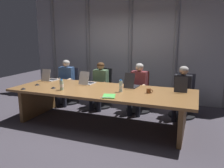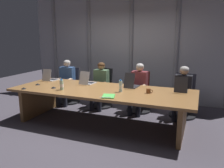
{
  "view_description": "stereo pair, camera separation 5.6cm",
  "coord_description": "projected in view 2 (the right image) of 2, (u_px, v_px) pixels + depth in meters",
  "views": [
    {
      "loc": [
        1.82,
        -4.13,
        1.82
      ],
      "look_at": [
        0.17,
        0.13,
        0.84
      ],
      "focal_mm": 36.18,
      "sensor_mm": 36.0,
      "label": 1
    },
    {
      "loc": [
        1.87,
        -4.11,
        1.82
      ],
      "look_at": [
        0.17,
        0.13,
        0.84
      ],
      "focal_mm": 36.18,
      "sensor_mm": 36.0,
      "label": 2
    }
  ],
  "objects": [
    {
      "name": "person_left_mid",
      "position": [
        100.0,
        83.0,
        5.7
      ],
      "size": [
        0.36,
        0.55,
        1.17
      ],
      "rotation": [
        0.0,
        0.0,
        -1.56
      ],
      "color": "#4C6B4C",
      "rests_on": "ground_plane"
    },
    {
      "name": "spiral_notepad",
      "position": [
        108.0,
        96.0,
        4.08
      ],
      "size": [
        0.3,
        0.35,
        0.03
      ],
      "rotation": [
        0.0,
        0.0,
        0.29
      ],
      "color": "#4CB74C",
      "rests_on": "conference_table"
    },
    {
      "name": "office_chair_left_mid",
      "position": [
        102.0,
        92.0,
        5.93
      ],
      "size": [
        0.6,
        0.6,
        0.99
      ],
      "rotation": [
        0.0,
        0.0,
        -1.67
      ],
      "color": "black",
      "rests_on": "ground_plane"
    },
    {
      "name": "ground_plane",
      "position": [
        102.0,
        123.0,
        4.79
      ],
      "size": [
        12.66,
        12.66,
        0.0
      ],
      "primitive_type": "plane",
      "color": "#47424C"
    },
    {
      "name": "water_bottle_primary",
      "position": [
        62.0,
        85.0,
        4.57
      ],
      "size": [
        0.08,
        0.08,
        0.22
      ],
      "color": "#ADD1B2",
      "rests_on": "conference_table"
    },
    {
      "name": "conference_mic_right_side",
      "position": [
        38.0,
        84.0,
        5.06
      ],
      "size": [
        0.11,
        0.11,
        0.03
      ],
      "primitive_type": "cone",
      "color": "black",
      "rests_on": "conference_table"
    },
    {
      "name": "laptop_right_mid",
      "position": [
        181.0,
        89.0,
        4.43
      ],
      "size": [
        0.25,
        0.39,
        0.31
      ],
      "rotation": [
        0.0,
        0.0,
        1.59
      ],
      "color": "#2D2D33",
      "rests_on": "conference_table"
    },
    {
      "name": "office_chair_left_end",
      "position": [
        70.0,
        89.0,
        6.28
      ],
      "size": [
        0.6,
        0.6,
        0.95
      ],
      "rotation": [
        0.0,
        0.0,
        -1.6
      ],
      "color": "#2D2D38",
      "rests_on": "ground_plane"
    },
    {
      "name": "coffee_mug_near",
      "position": [
        149.0,
        91.0,
        4.32
      ],
      "size": [
        0.13,
        0.09,
        0.09
      ],
      "color": "brown",
      "rests_on": "conference_table"
    },
    {
      "name": "water_bottle_secondary",
      "position": [
        121.0,
        86.0,
        4.41
      ],
      "size": [
        0.07,
        0.07,
        0.25
      ],
      "color": "silver",
      "rests_on": "conference_table"
    },
    {
      "name": "conference_table",
      "position": [
        102.0,
        96.0,
        4.67
      ],
      "size": [
        3.74,
        1.38,
        0.74
      ],
      "color": "olive",
      "rests_on": "ground_plane"
    },
    {
      "name": "person_right_mid",
      "position": [
        183.0,
        89.0,
        4.98
      ],
      "size": [
        0.39,
        0.56,
        1.17
      ],
      "rotation": [
        0.0,
        0.0,
        -1.62
      ],
      "color": "black",
      "rests_on": "ground_plane"
    },
    {
      "name": "laptop_center",
      "position": [
        132.0,
        85.0,
        4.78
      ],
      "size": [
        0.26,
        0.45,
        0.33
      ],
      "rotation": [
        0.0,
        0.0,
        1.48
      ],
      "color": "#2D2D33",
      "rests_on": "conference_table"
    },
    {
      "name": "curtain_backdrop",
      "position": [
        132.0,
        45.0,
        6.38
      ],
      "size": [
        6.33,
        0.17,
        3.12
      ],
      "color": "#9999A0",
      "rests_on": "ground_plane"
    },
    {
      "name": "office_chair_right_mid",
      "position": [
        183.0,
        101.0,
        5.18
      ],
      "size": [
        0.6,
        0.6,
        0.97
      ],
      "rotation": [
        0.0,
        0.0,
        -1.68
      ],
      "color": "#2D2D38",
      "rests_on": "ground_plane"
    },
    {
      "name": "laptop_left_end",
      "position": [
        50.0,
        78.0,
        5.54
      ],
      "size": [
        0.27,
        0.4,
        0.3
      ],
      "rotation": [
        0.0,
        0.0,
        1.5
      ],
      "color": "#BCBCC1",
      "rests_on": "conference_table"
    },
    {
      "name": "person_left_end",
      "position": [
        66.0,
        79.0,
        6.07
      ],
      "size": [
        0.42,
        0.57,
        1.19
      ],
      "rotation": [
        0.0,
        0.0,
        -1.48
      ],
      "color": "#335184",
      "rests_on": "ground_plane"
    },
    {
      "name": "conference_mic_left_side",
      "position": [
        24.0,
        88.0,
        4.67
      ],
      "size": [
        0.11,
        0.11,
        0.03
      ],
      "primitive_type": "cone",
      "color": "black",
      "rests_on": "conference_table"
    },
    {
      "name": "conference_mic_middle",
      "position": [
        54.0,
        87.0,
        4.74
      ],
      "size": [
        0.11,
        0.11,
        0.03
      ],
      "primitive_type": "cone",
      "color": "black",
      "rests_on": "conference_table"
    },
    {
      "name": "office_chair_center",
      "position": [
        139.0,
        96.0,
        5.56
      ],
      "size": [
        0.6,
        0.6,
        0.97
      ],
      "rotation": [
        0.0,
        0.0,
        -1.47
      ],
      "color": "#511E19",
      "rests_on": "ground_plane"
    },
    {
      "name": "laptop_left_mid",
      "position": [
        88.0,
        81.0,
        5.14
      ],
      "size": [
        0.26,
        0.42,
        0.31
      ],
      "rotation": [
        0.0,
        0.0,
        1.51
      ],
      "color": "#BCBCC1",
      "rests_on": "conference_table"
    },
    {
      "name": "person_center",
      "position": [
        138.0,
        85.0,
        5.34
      ],
      "size": [
        0.39,
        0.56,
        1.18
      ],
      "rotation": [
        0.0,
        0.0,
        -1.61
      ],
      "color": "brown",
      "rests_on": "ground_plane"
    }
  ]
}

